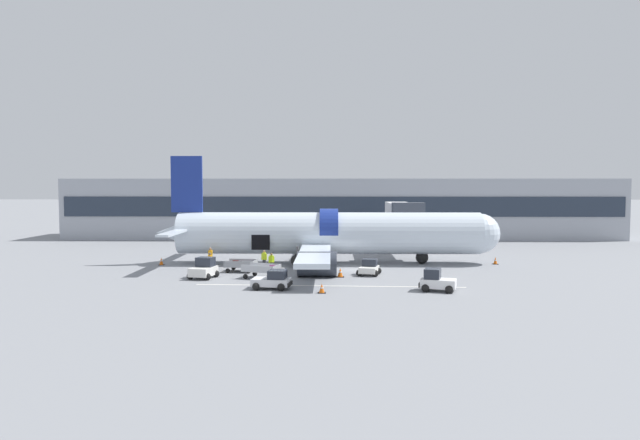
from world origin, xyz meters
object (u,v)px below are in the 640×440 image
(baggage_tug_rear, at_px, (437,282))
(ground_crew_loader_a, at_px, (210,262))
(ground_crew_driver, at_px, (210,257))
(ground_crew_supervisor, at_px, (264,259))
(suitcase_on_tarmac_upright, at_px, (212,270))
(baggage_tug_mid, at_px, (273,281))
(baggage_cart_queued, at_px, (263,271))
(airplane, at_px, (325,234))
(baggage_tug_spare, at_px, (369,268))
(ground_crew_loader_b, at_px, (271,261))
(baggage_cart_loading, at_px, (242,266))
(baggage_tug_lead, at_px, (204,269))

(baggage_tug_rear, xyz_separation_m, ground_crew_loader_a, (-18.00, 8.40, 0.23))
(ground_crew_driver, height_order, ground_crew_supervisor, ground_crew_driver)
(ground_crew_supervisor, xyz_separation_m, suitcase_on_tarmac_upright, (-4.08, -3.18, -0.54))
(baggage_tug_mid, xyz_separation_m, baggage_tug_rear, (11.75, -0.61, 0.06))
(baggage_cart_queued, bearing_deg, baggage_tug_rear, -21.92)
(airplane, relative_size, baggage_tug_spare, 12.82)
(baggage_tug_rear, distance_m, ground_crew_loader_b, 15.78)
(baggage_cart_loading, bearing_deg, ground_crew_loader_b, 10.45)
(suitcase_on_tarmac_upright, bearing_deg, airplane, 34.51)
(baggage_tug_lead, distance_m, suitcase_on_tarmac_upright, 2.34)
(baggage_cart_queued, height_order, ground_crew_driver, ground_crew_driver)
(ground_crew_loader_a, distance_m, ground_crew_supervisor, 5.02)
(baggage_tug_spare, xyz_separation_m, suitcase_on_tarmac_upright, (-13.34, 0.41, -0.23))
(ground_crew_loader_a, bearing_deg, baggage_cart_queued, -32.44)
(airplane, relative_size, baggage_cart_queued, 8.60)
(airplane, relative_size, ground_crew_driver, 18.40)
(baggage_tug_spare, xyz_separation_m, ground_crew_driver, (-14.31, 4.36, 0.39))
(baggage_cart_loading, relative_size, ground_crew_loader_b, 2.27)
(baggage_cart_loading, relative_size, suitcase_on_tarmac_upright, 4.73)
(ground_crew_supervisor, height_order, suitcase_on_tarmac_upright, ground_crew_supervisor)
(baggage_tug_lead, distance_m, baggage_cart_queued, 4.79)
(baggage_tug_spare, relative_size, ground_crew_supervisor, 1.56)
(baggage_tug_rear, height_order, baggage_tug_spare, baggage_tug_rear)
(airplane, bearing_deg, baggage_tug_mid, -104.97)
(suitcase_on_tarmac_upright, bearing_deg, baggage_tug_mid, -49.78)
(suitcase_on_tarmac_upright, bearing_deg, ground_crew_loader_a, 112.81)
(baggage_cart_loading, xyz_separation_m, suitcase_on_tarmac_upright, (-2.34, -1.21, -0.18))
(ground_crew_supervisor, bearing_deg, baggage_tug_spare, -21.16)
(baggage_tug_mid, xyz_separation_m, ground_crew_loader_a, (-6.25, 7.79, 0.29))
(ground_crew_driver, relative_size, suitcase_on_tarmac_upright, 2.36)
(airplane, xyz_separation_m, baggage_tug_mid, (-3.62, -13.54, -2.23))
(baggage_tug_lead, relative_size, baggage_tug_rear, 0.98)
(ground_crew_loader_a, relative_size, ground_crew_loader_b, 1.08)
(baggage_tug_spare, height_order, ground_crew_loader_a, ground_crew_loader_a)
(baggage_tug_spare, bearing_deg, baggage_tug_lead, -172.03)
(baggage_tug_rear, height_order, baggage_cart_loading, baggage_tug_rear)
(baggage_tug_rear, bearing_deg, baggage_cart_loading, 150.10)
(baggage_tug_mid, bearing_deg, airplane, 75.03)
(baggage_tug_mid, bearing_deg, suitcase_on_tarmac_upright, 130.22)
(baggage_tug_lead, distance_m, baggage_cart_loading, 4.32)
(baggage_tug_spare, relative_size, ground_crew_loader_b, 1.62)
(ground_crew_supervisor, bearing_deg, airplane, 31.80)
(baggage_cart_loading, bearing_deg, baggage_tug_mid, -66.49)
(baggage_tug_lead, relative_size, ground_crew_driver, 1.54)
(baggage_tug_lead, relative_size, suitcase_on_tarmac_upright, 3.62)
(baggage_tug_lead, height_order, ground_crew_loader_a, ground_crew_loader_a)
(ground_crew_driver, bearing_deg, baggage_cart_queued, -48.48)
(baggage_cart_loading, bearing_deg, baggage_tug_rear, -29.90)
(airplane, height_order, baggage_tug_spare, airplane)
(baggage_cart_loading, distance_m, suitcase_on_tarmac_upright, 2.64)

